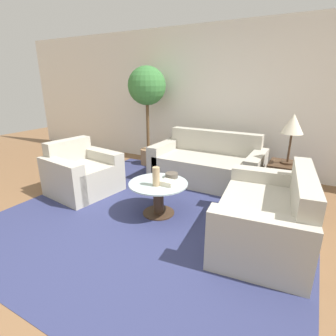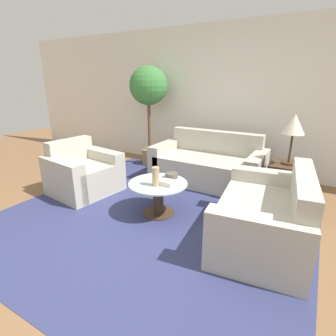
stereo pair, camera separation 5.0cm
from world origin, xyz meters
name	(u,v)px [view 2 (the right image)]	position (x,y,z in m)	size (l,w,h in m)	color
ground_plane	(119,246)	(0.00, 0.00, 0.00)	(14.00, 14.00, 0.00)	brown
wall_back	(222,100)	(0.00, 3.02, 1.30)	(10.00, 0.06, 2.60)	white
rug	(158,213)	(-0.01, 0.81, 0.00)	(3.68, 3.68, 0.01)	navy
sofa_main	(209,165)	(0.11, 2.23, 0.28)	(1.79, 0.91, 0.82)	#B2AD9E
armchair	(82,174)	(-1.41, 0.84, 0.28)	(0.95, 1.02, 0.79)	#B2AD9E
loveseat	(269,219)	(1.32, 0.85, 0.28)	(1.02, 1.53, 0.80)	#B2AD9E
coffee_table	(158,194)	(-0.01, 0.81, 0.28)	(0.74, 0.74, 0.43)	#422D1E
side_table	(285,182)	(1.33, 2.10, 0.27)	(0.47, 0.47, 0.53)	#422D1E
table_lamp	(294,126)	(1.33, 2.10, 1.07)	(0.29, 0.29, 0.69)	#422D1E
potted_plant	(149,92)	(-1.29, 2.52, 1.43)	(0.72, 0.72, 1.91)	#93704C
vase	(156,176)	(0.01, 0.72, 0.55)	(0.09, 0.09, 0.23)	tan
bowl	(171,175)	(0.05, 1.05, 0.46)	(0.17, 0.17, 0.06)	brown
book_stack	(168,183)	(0.13, 0.80, 0.46)	(0.16, 0.14, 0.06)	beige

